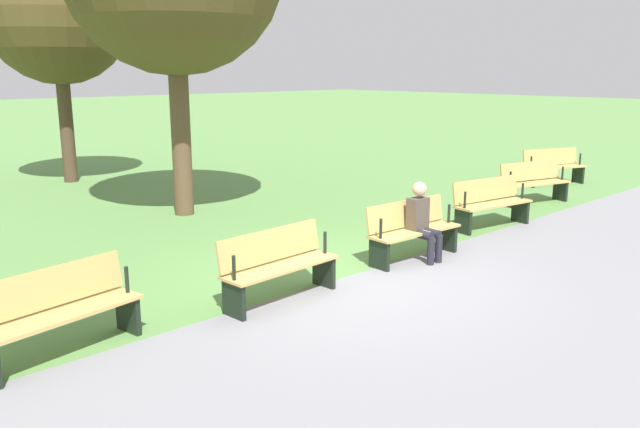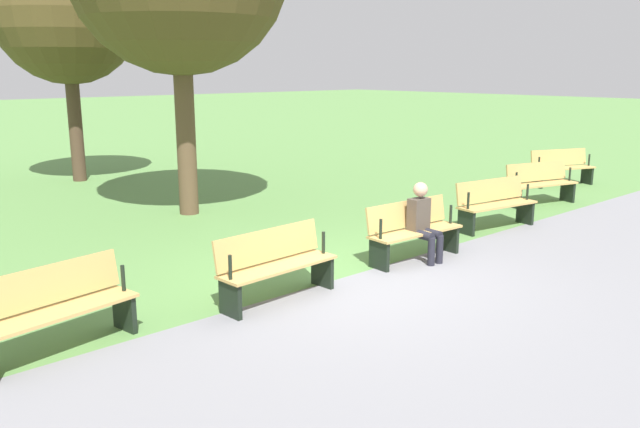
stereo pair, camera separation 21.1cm
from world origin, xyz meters
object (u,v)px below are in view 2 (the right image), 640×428
bench_0 (562,167)px  bench_1 (540,183)px  person_seated (423,220)px  bench_4 (275,264)px  bench_3 (413,229)px  bench_5 (54,309)px  tree_1 (66,13)px  bench_2 (495,203)px

bench_0 → bench_1: size_ratio=0.99×
bench_0 → person_seated: person_seated is taller
bench_1 → bench_4: bearing=21.8°
bench_0 → bench_1: bearing=40.5°
bench_3 → bench_5: 5.28m
bench_4 → person_seated: person_seated is taller
person_seated → bench_5: bearing=-1.5°
bench_1 → bench_3: same height
bench_4 → tree_1: 11.17m
bench_3 → bench_4: same height
bench_4 → tree_1: (-1.59, -10.41, 3.74)m
bench_1 → bench_4: size_ratio=1.03×
bench_2 → bench_3: bearing=15.6°
bench_5 → bench_4: bearing=164.4°
bench_1 → bench_5: same height
person_seated → tree_1: tree_1 is taller
bench_1 → tree_1: 12.02m
bench_2 → bench_4: (5.27, 0.29, 0.00)m
bench_0 → bench_4: 10.49m
person_seated → tree_1: size_ratio=0.20×
person_seated → tree_1: (1.11, -10.55, 3.58)m
bench_2 → bench_4: 5.28m
bench_1 → bench_3: (5.20, 0.85, 0.00)m
bench_2 → bench_3: same height
bench_0 → bench_3: bearing=34.3°
bench_1 → bench_2: 2.64m
bench_2 → bench_0: bearing=-155.1°
bench_4 → person_seated: (-2.70, 0.14, 0.17)m
bench_4 → tree_1: size_ratio=0.28×
bench_0 → bench_2: size_ratio=1.00×
bench_1 → bench_3: bearing=24.9°
bench_5 → bench_2: bearing=170.6°
bench_4 → bench_5: bearing=-9.3°
bench_2 → bench_4: size_ratio=1.02×
bench_1 → person_seated: person_seated is taller
tree_1 → bench_5: bearing=67.4°
person_seated → bench_4: bearing=0.0°
bench_0 → bench_5: same height
bench_2 → person_seated: person_seated is taller
bench_5 → bench_3: bearing=167.5°
bench_3 → bench_4: bearing=3.1°
bench_3 → bench_1: bearing=-167.6°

